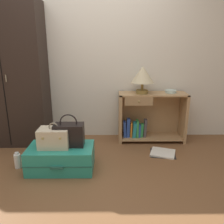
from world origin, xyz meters
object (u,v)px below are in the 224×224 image
object	(u,v)px
bookshelf	(149,117)
wardrobe	(10,76)
train_case	(54,138)
handbag	(69,134)
bottle	(18,161)
open_book_on_floor	(163,153)
table_lamp	(143,75)
bowl	(171,91)
suitcase_large	(61,158)

from	to	relation	value
bookshelf	wardrobe	bearing A→B (deg)	-178.11
train_case	handbag	bearing A→B (deg)	16.20
bookshelf	bottle	xyz separation A→B (m)	(-1.66, -0.82, -0.27)
bookshelf	open_book_on_floor	xyz separation A→B (m)	(0.13, -0.48, -0.35)
bookshelf	table_lamp	xyz separation A→B (m)	(-0.12, -0.04, 0.62)
bookshelf	bowl	world-z (taller)	bowl
table_lamp	bottle	distance (m)	1.94
table_lamp	suitcase_large	distance (m)	1.55
bowl	suitcase_large	xyz separation A→B (m)	(-1.44, -0.85, -0.61)
wardrobe	open_book_on_floor	world-z (taller)	wardrobe
bookshelf	table_lamp	size ratio (longest dim) A/B	2.53
open_book_on_floor	handbag	bearing A→B (deg)	-164.40
table_lamp	bowl	size ratio (longest dim) A/B	2.44
train_case	open_book_on_floor	world-z (taller)	train_case
table_lamp	train_case	world-z (taller)	table_lamp
table_lamp	open_book_on_floor	bearing A→B (deg)	-60.79
wardrobe	bookshelf	xyz separation A→B (m)	(1.95, 0.06, -0.62)
bookshelf	open_book_on_floor	distance (m)	0.60
handbag	open_book_on_floor	xyz separation A→B (m)	(1.17, 0.33, -0.40)
suitcase_large	train_case	xyz separation A→B (m)	(-0.06, 0.00, 0.25)
bookshelf	handbag	bearing A→B (deg)	-142.35
bookshelf	bottle	bearing A→B (deg)	-153.60
train_case	bottle	size ratio (longest dim) A/B	1.75
bottle	bowl	bearing A→B (deg)	22.83
bowl	train_case	bearing A→B (deg)	-150.46
suitcase_large	open_book_on_floor	xyz separation A→B (m)	(1.27, 0.37, -0.13)
suitcase_large	handbag	distance (m)	0.29
train_case	open_book_on_floor	bearing A→B (deg)	15.68
bookshelf	bottle	size ratio (longest dim) A/B	5.03
handbag	bookshelf	bearing A→B (deg)	37.65
bookshelf	suitcase_large	distance (m)	1.44
train_case	open_book_on_floor	distance (m)	1.43
table_lamp	suitcase_large	bearing A→B (deg)	-141.46
bottle	open_book_on_floor	bearing A→B (deg)	10.95
train_case	bottle	bearing A→B (deg)	176.48
suitcase_large	train_case	bearing A→B (deg)	179.03
bowl	open_book_on_floor	distance (m)	0.90
bookshelf	bottle	world-z (taller)	bookshelf
bowl	open_book_on_floor	size ratio (longest dim) A/B	0.41
bookshelf	bowl	bearing A→B (deg)	0.32
bowl	handbag	world-z (taller)	bowl
wardrobe	bookshelf	size ratio (longest dim) A/B	2.01
handbag	table_lamp	bearing A→B (deg)	39.65
handbag	wardrobe	bearing A→B (deg)	140.98
table_lamp	train_case	xyz separation A→B (m)	(-1.08, -0.81, -0.59)
train_case	suitcase_large	bearing A→B (deg)	-0.97
bottle	open_book_on_floor	size ratio (longest dim) A/B	0.51
wardrobe	open_book_on_floor	size ratio (longest dim) A/B	5.10
bottle	table_lamp	bearing A→B (deg)	27.00
suitcase_large	bottle	bearing A→B (deg)	176.79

